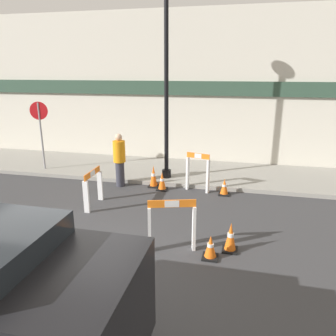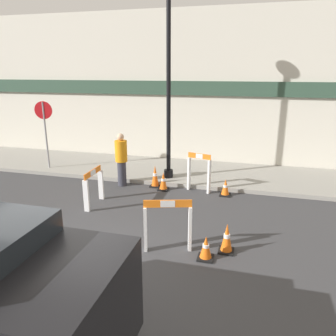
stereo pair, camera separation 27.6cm
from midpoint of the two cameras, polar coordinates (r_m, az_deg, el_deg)
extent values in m
plane|color=#38383A|center=(6.44, -14.31, -16.03)|extent=(60.00, 60.00, 0.00)
cube|color=gray|center=(11.45, -0.04, -0.40)|extent=(18.00, 2.82, 0.12)
cube|color=beige|center=(12.41, 1.79, 13.56)|extent=(18.00, 0.12, 5.50)
cube|color=#2D4738|center=(12.30, 1.67, 13.76)|extent=(16.20, 0.10, 0.50)
cylinder|color=black|center=(10.51, 0.85, -0.95)|extent=(0.29, 0.29, 0.24)
cylinder|color=black|center=(10.04, 0.91, 12.77)|extent=(0.13, 0.13, 5.24)
cylinder|color=gray|center=(12.01, -19.85, 5.31)|extent=(0.06, 0.06, 2.28)
cylinder|color=red|center=(11.89, -20.27, 9.41)|extent=(0.59, 0.16, 0.60)
cube|color=white|center=(9.13, -10.76, -2.90)|extent=(0.13, 0.06, 0.83)
cube|color=white|center=(8.41, -13.15, -4.77)|extent=(0.13, 0.06, 0.83)
cube|color=orange|center=(8.61, -12.10, -0.76)|extent=(0.04, 0.91, 0.15)
cube|color=white|center=(8.61, -12.10, -0.76)|extent=(0.04, 0.27, 0.14)
cube|color=white|center=(6.47, -2.72, -10.63)|extent=(0.09, 0.14, 0.92)
cube|color=white|center=(6.51, 5.08, -10.52)|extent=(0.09, 0.14, 0.92)
cube|color=orange|center=(6.25, 1.22, -6.24)|extent=(0.90, 0.28, 0.15)
cube|color=white|center=(6.25, 1.22, -6.24)|extent=(0.28, 0.11, 0.14)
cube|color=white|center=(9.46, 7.99, -1.53)|extent=(0.09, 0.14, 0.99)
cube|color=white|center=(9.70, 4.49, -0.95)|extent=(0.09, 0.14, 0.99)
cube|color=orange|center=(9.41, 6.32, 2.08)|extent=(0.68, 0.21, 0.15)
cube|color=white|center=(9.41, 6.32, 2.08)|extent=(0.21, 0.08, 0.13)
cube|color=black|center=(6.76, 11.27, -13.97)|extent=(0.30, 0.30, 0.04)
cone|color=orange|center=(6.61, 11.41, -11.72)|extent=(0.22, 0.23, 0.56)
cylinder|color=white|center=(6.60, 11.43, -11.51)|extent=(0.13, 0.13, 0.08)
cube|color=black|center=(10.05, -1.46, -3.13)|extent=(0.30, 0.30, 0.04)
cone|color=orange|center=(9.94, -1.47, -1.31)|extent=(0.22, 0.22, 0.63)
cylinder|color=white|center=(9.93, -1.48, -1.13)|extent=(0.13, 0.13, 0.09)
cube|color=black|center=(6.48, 7.80, -15.23)|extent=(0.30, 0.30, 0.04)
cone|color=orange|center=(6.36, 7.89, -13.43)|extent=(0.22, 0.23, 0.43)
cylinder|color=white|center=(6.35, 7.90, -13.26)|extent=(0.13, 0.13, 0.06)
cube|color=black|center=(9.52, 10.72, -4.60)|extent=(0.30, 0.30, 0.04)
cone|color=orange|center=(9.43, 10.80, -3.23)|extent=(0.22, 0.22, 0.44)
cylinder|color=white|center=(9.42, 10.81, -3.11)|extent=(0.13, 0.13, 0.06)
cube|color=black|center=(9.78, 0.00, -3.70)|extent=(0.30, 0.30, 0.04)
cone|color=orange|center=(9.69, 0.00, -2.18)|extent=(0.22, 0.22, 0.51)
cylinder|color=white|center=(9.68, 0.00, -2.04)|extent=(0.13, 0.13, 0.07)
cylinder|color=#33333D|center=(10.12, -7.25, -0.94)|extent=(0.37, 0.37, 0.77)
cylinder|color=orange|center=(9.93, -7.40, 2.94)|extent=(0.52, 0.52, 0.64)
sphere|color=#DBAD89|center=(9.84, -7.49, 5.36)|extent=(0.30, 0.30, 0.22)
cylinder|color=black|center=(4.93, -12.61, -23.14)|extent=(0.60, 0.18, 0.60)
camera|label=1|loc=(0.14, -89.06, 0.28)|focal=35.00mm
camera|label=2|loc=(0.14, 90.94, -0.28)|focal=35.00mm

